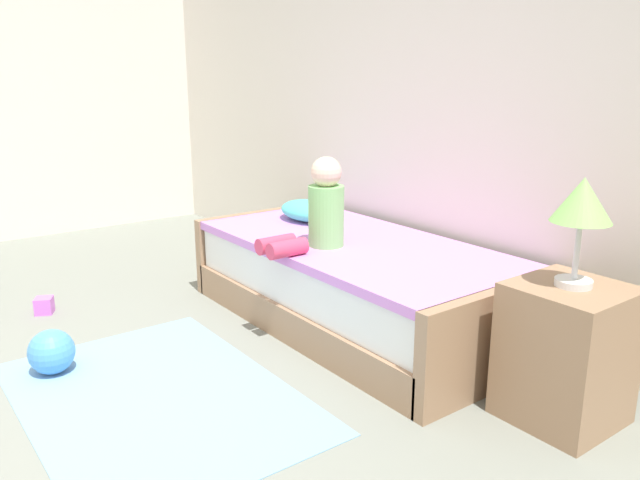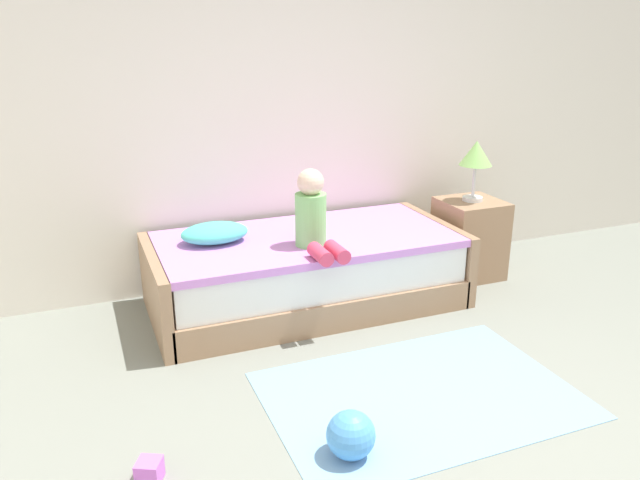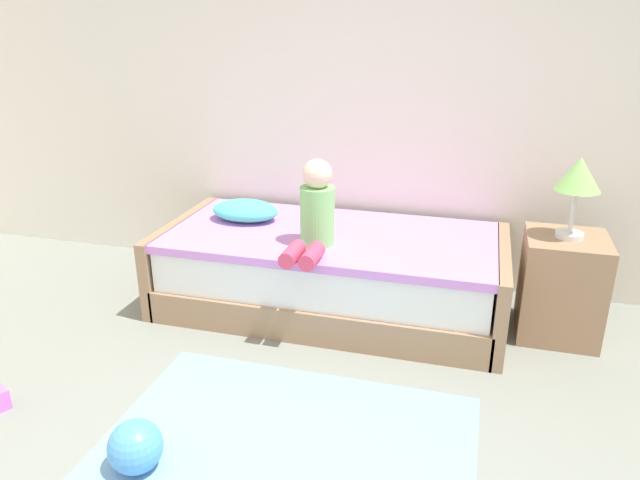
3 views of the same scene
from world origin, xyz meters
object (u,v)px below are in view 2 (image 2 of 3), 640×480
Objects in this scene: pillow at (215,233)px; table_lamp at (476,156)px; bed at (306,271)px; toy_block at (149,471)px; nightstand at (469,238)px; child_figure at (313,216)px; toy_ball at (351,435)px.

table_lamp is at bearing -1.94° from pillow.
bed is at bearing -9.45° from pillow.
bed is 20.94× the size of toy_block.
nightstand is 1.36× the size of pillow.
bed is 0.51m from child_figure.
table_lamp is 1.99m from pillow.
nightstand is 1.33× the size of table_lamp.
table_lamp reaches higher than nightstand.
pillow is 4.37× the size of toy_block.
table_lamp reaches higher than toy_block.
pillow is 1.78m from toy_ball.
child_figure reaches higher than nightstand.
table_lamp is (0.00, 0.00, 0.64)m from nightstand.
bed is at bearing 48.74° from toy_block.
toy_ball is (-1.75, -1.64, -0.82)m from table_lamp.
bed reaches higher than toy_block.
toy_block is at bearing 168.77° from toy_ball.
pillow is at bearing 170.55° from bed.
pillow is (-1.95, 0.07, -0.37)m from table_lamp.
table_lamp reaches higher than toy_ball.
toy_ball is 0.88m from toy_block.
toy_block is (-0.86, 0.17, -0.06)m from toy_ball.
nightstand is (1.35, 0.03, 0.05)m from bed.
toy_ball is at bearing -11.23° from toy_block.
pillow is at bearing 178.06° from nightstand.
pillow is at bearing 149.82° from child_figure.
pillow is 1.75m from toy_block.
toy_ball is 2.22× the size of toy_block.
table_lamp is at bearing 0.00° from nightstand.
table_lamp is 3.13m from toy_block.
toy_block is at bearing -150.60° from nightstand.
child_figure is 1.16× the size of pillow.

